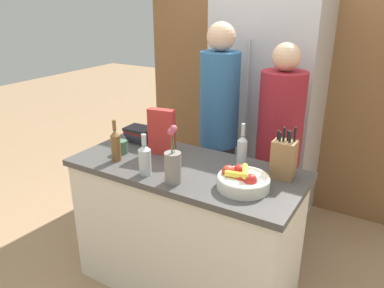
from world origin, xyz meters
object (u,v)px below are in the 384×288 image
at_px(person_in_blue, 278,144).
at_px(cereal_box, 162,132).
at_px(knife_block, 284,159).
at_px(book_stack, 140,134).
at_px(refrigerator, 266,111).
at_px(coffee_mug, 122,147).
at_px(person_at_sink, 219,124).
at_px(bottle_oil, 145,159).
at_px(fruit_bowl, 243,180).
at_px(bottle_vinegar, 242,151).
at_px(bottle_wine, 116,145).
at_px(flower_vase, 173,164).

bearing_deg(person_in_blue, cereal_box, -110.98).
bearing_deg(knife_block, book_stack, 177.98).
bearing_deg(refrigerator, book_stack, -119.46).
distance_m(cereal_box, coffee_mug, 0.29).
bearing_deg(coffee_mug, knife_block, 10.86).
xyz_separation_m(cereal_box, person_at_sink, (0.16, 0.52, -0.07)).
relative_size(book_stack, bottle_oil, 0.79).
relative_size(book_stack, person_at_sink, 0.11).
bearing_deg(fruit_bowl, cereal_box, 165.19).
bearing_deg(bottle_vinegar, person_at_sink, 130.43).
distance_m(fruit_bowl, bottle_wine, 0.85).
bearing_deg(book_stack, flower_vase, -36.51).
distance_m(refrigerator, book_stack, 1.18).
relative_size(fruit_bowl, person_in_blue, 0.18).
bearing_deg(fruit_bowl, bottle_oil, -166.22).
distance_m(bottle_wine, person_at_sink, 0.84).
bearing_deg(cereal_box, bottle_wine, -127.48).
distance_m(knife_block, coffee_mug, 1.06).
relative_size(coffee_mug, person_at_sink, 0.06).
height_order(flower_vase, bottle_oil, flower_vase).
distance_m(knife_block, bottle_wine, 1.04).
bearing_deg(person_at_sink, bottle_vinegar, -21.39).
bearing_deg(cereal_box, bottle_oil, -72.64).
relative_size(book_stack, bottle_wine, 0.73).
bearing_deg(flower_vase, fruit_bowl, 21.33).
bearing_deg(fruit_bowl, refrigerator, 104.92).
xyz_separation_m(fruit_bowl, cereal_box, (-0.66, 0.17, 0.11)).
distance_m(flower_vase, coffee_mug, 0.57).
xyz_separation_m(refrigerator, coffee_mug, (-0.55, -1.27, -0.01)).
height_order(book_stack, person_in_blue, person_in_blue).
distance_m(coffee_mug, bottle_vinegar, 0.81).
height_order(cereal_box, book_stack, cereal_box).
height_order(cereal_box, person_in_blue, person_in_blue).
xyz_separation_m(flower_vase, book_stack, (-0.57, 0.42, -0.06)).
xyz_separation_m(knife_block, book_stack, (-1.07, 0.04, -0.06)).
bearing_deg(coffee_mug, bottle_vinegar, 14.27).
xyz_separation_m(knife_block, person_in_blue, (-0.19, 0.49, -0.11)).
relative_size(refrigerator, person_at_sink, 1.11).
xyz_separation_m(coffee_mug, bottle_wine, (0.05, -0.11, 0.06)).
relative_size(refrigerator, fruit_bowl, 6.67).
height_order(fruit_bowl, book_stack, fruit_bowl).
distance_m(person_at_sink, person_in_blue, 0.47).
distance_m(book_stack, person_at_sink, 0.60).
bearing_deg(bottle_wine, book_stack, 103.28).
bearing_deg(bottle_oil, knife_block, 28.02).
height_order(flower_vase, book_stack, flower_vase).
bearing_deg(book_stack, knife_block, -2.02).
distance_m(refrigerator, fruit_bowl, 1.35).
distance_m(refrigerator, bottle_vinegar, 1.09).
relative_size(flower_vase, bottle_wine, 1.27).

